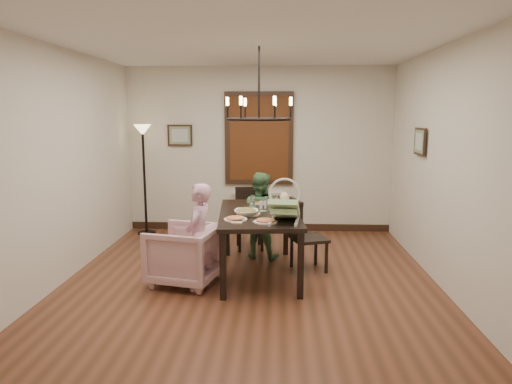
# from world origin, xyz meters

# --- Properties ---
(room_shell) EXTENTS (4.51, 5.00, 2.81)m
(room_shell) POSITION_xyz_m (0.00, 0.37, 1.40)
(room_shell) COLOR brown
(room_shell) RESTS_ON ground
(dining_table) EXTENTS (1.11, 1.80, 0.81)m
(dining_table) POSITION_xyz_m (0.10, 0.27, 0.72)
(dining_table) COLOR black
(dining_table) RESTS_ON room_shell
(chair_far) EXTENTS (0.47, 0.47, 0.92)m
(chair_far) POSITION_xyz_m (-0.09, 1.38, 0.46)
(chair_far) COLOR black
(chair_far) RESTS_ON room_shell
(chair_right) EXTENTS (0.53, 0.53, 0.96)m
(chair_right) POSITION_xyz_m (0.74, 0.45, 0.48)
(chair_right) COLOR black
(chair_right) RESTS_ON room_shell
(armchair) EXTENTS (0.92, 0.91, 0.70)m
(armchair) POSITION_xyz_m (-0.79, -0.07, 0.35)
(armchair) COLOR beige
(armchair) RESTS_ON room_shell
(elderly_woman) EXTENTS (0.31, 0.41, 1.03)m
(elderly_woman) POSITION_xyz_m (-0.57, -0.24, 0.51)
(elderly_woman) COLOR #CE92AC
(elderly_woman) RESTS_ON room_shell
(seated_man) EXTENTS (0.57, 0.50, 1.01)m
(seated_man) POSITION_xyz_m (0.07, 0.97, 0.50)
(seated_man) COLOR #497B4B
(seated_man) RESTS_ON room_shell
(baby_bouncer) EXTENTS (0.44, 0.56, 0.34)m
(baby_bouncer) POSITION_xyz_m (0.41, -0.23, 0.98)
(baby_bouncer) COLOR #B4E19B
(baby_bouncer) RESTS_ON dining_table
(salad_bowl) EXTENTS (0.35, 0.35, 0.09)m
(salad_bowl) POSITION_xyz_m (-0.05, 0.07, 0.85)
(salad_bowl) COLOR white
(salad_bowl) RESTS_ON dining_table
(pizza_platter) EXTENTS (0.29, 0.29, 0.04)m
(pizza_platter) POSITION_xyz_m (-0.03, 0.13, 0.83)
(pizza_platter) COLOR tan
(pizza_platter) RESTS_ON dining_table
(drinking_glass) EXTENTS (0.06, 0.06, 0.13)m
(drinking_glass) POSITION_xyz_m (0.24, 0.26, 0.87)
(drinking_glass) COLOR silver
(drinking_glass) RESTS_ON dining_table
(window_blinds) EXTENTS (1.00, 0.03, 1.40)m
(window_blinds) POSITION_xyz_m (0.00, 2.46, 1.60)
(window_blinds) COLOR #5B3212
(window_blinds) RESTS_ON room_shell
(radiator) EXTENTS (0.92, 0.12, 0.62)m
(radiator) POSITION_xyz_m (0.00, 2.48, 0.35)
(radiator) COLOR silver
(radiator) RESTS_ON room_shell
(picture_back) EXTENTS (0.42, 0.03, 0.36)m
(picture_back) POSITION_xyz_m (-1.35, 2.47, 1.65)
(picture_back) COLOR black
(picture_back) RESTS_ON room_shell
(picture_right) EXTENTS (0.03, 0.42, 0.36)m
(picture_right) POSITION_xyz_m (2.21, 0.90, 1.65)
(picture_right) COLOR black
(picture_right) RESTS_ON room_shell
(floor_lamp) EXTENTS (0.30, 0.30, 1.80)m
(floor_lamp) POSITION_xyz_m (-1.90, 2.15, 0.90)
(floor_lamp) COLOR black
(floor_lamp) RESTS_ON room_shell
(chandelier) EXTENTS (0.80, 0.80, 0.04)m
(chandelier) POSITION_xyz_m (0.10, 0.27, 1.95)
(chandelier) COLOR black
(chandelier) RESTS_ON room_shell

